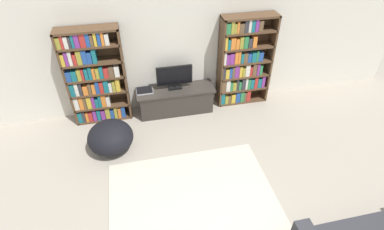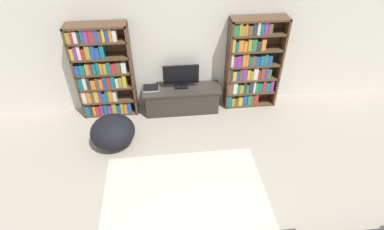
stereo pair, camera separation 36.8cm
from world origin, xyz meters
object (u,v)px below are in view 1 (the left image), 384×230
object	(u,v)px
bookshelf_left	(94,78)
laptop	(145,91)
television	(174,77)
bookshelf_right	(242,62)
tv_stand	(176,100)
beanbag_ottoman	(111,137)

from	to	relation	value
bookshelf_left	laptop	xyz separation A→B (m)	(0.81, -0.04, -0.35)
bookshelf_left	television	distance (m)	1.37
bookshelf_right	bookshelf_left	bearing A→B (deg)	-179.98
tv_stand	laptop	world-z (taller)	laptop
bookshelf_right	tv_stand	size ratio (longest dim) A/B	1.21
bookshelf_left	television	xyz separation A→B (m)	(1.36, -0.04, -0.13)
bookshelf_left	beanbag_ottoman	xyz separation A→B (m)	(0.17, -0.89, -0.60)
bookshelf_right	beanbag_ottoman	world-z (taller)	bookshelf_right
bookshelf_right	laptop	world-z (taller)	bookshelf_right
bookshelf_right	tv_stand	xyz separation A→B (m)	(-1.27, -0.10, -0.60)
tv_stand	laptop	size ratio (longest dim) A/B	4.84
bookshelf_right	television	size ratio (longest dim) A/B	2.66
bookshelf_right	beanbag_ottoman	xyz separation A→B (m)	(-2.46, -0.89, -0.59)
television	beanbag_ottoman	xyz separation A→B (m)	(-1.19, -0.85, -0.46)
television	beanbag_ottoman	bearing A→B (deg)	-144.56
bookshelf_right	laptop	bearing A→B (deg)	-178.84
television	laptop	xyz separation A→B (m)	(-0.55, 0.01, -0.22)
television	laptop	world-z (taller)	television
television	tv_stand	bearing A→B (deg)	-90.00
beanbag_ottoman	tv_stand	bearing A→B (deg)	33.75
bookshelf_left	television	bearing A→B (deg)	-1.78
bookshelf_left	beanbag_ottoman	bearing A→B (deg)	-79.11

